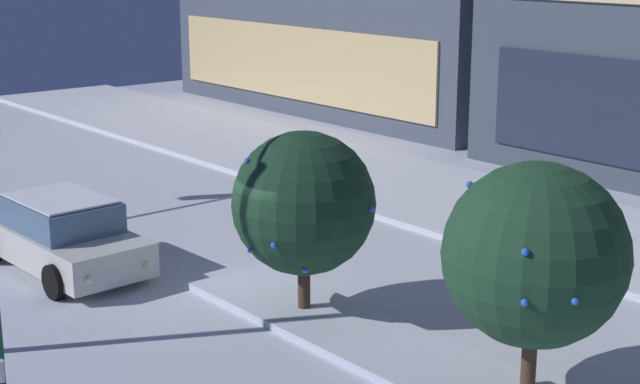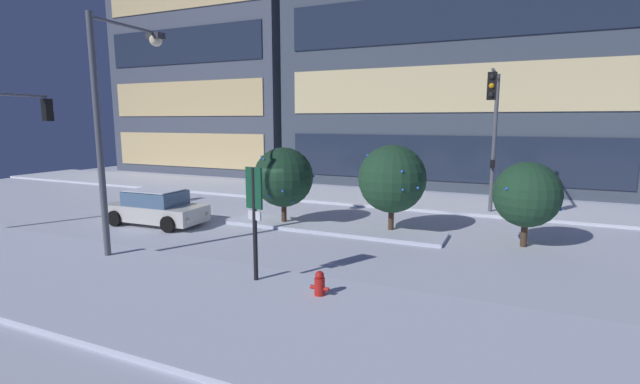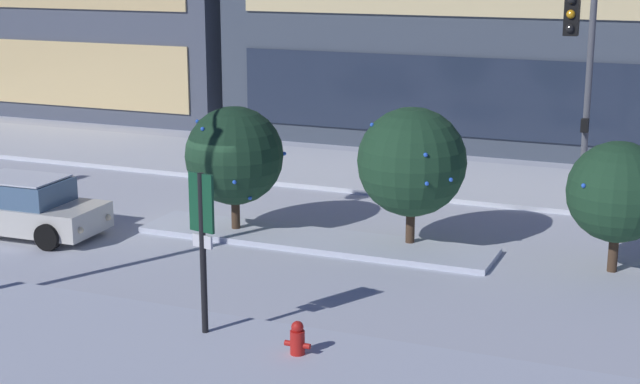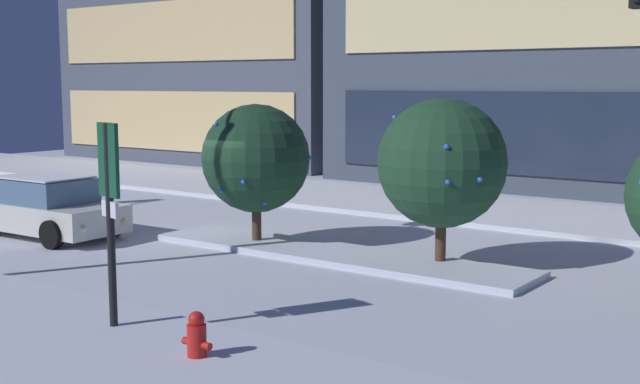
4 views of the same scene
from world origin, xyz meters
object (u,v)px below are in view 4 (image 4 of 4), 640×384
(fire_hydrant, at_px, (197,340))
(decorated_tree_right_of_median, at_px, (442,163))
(car_near, at_px, (45,208))
(decorated_tree_median, at_px, (256,159))
(parking_info_sign, at_px, (110,200))

(fire_hydrant, distance_m, decorated_tree_right_of_median, 7.41)
(decorated_tree_right_of_median, bearing_deg, fire_hydrant, -88.64)
(car_near, xyz_separation_m, decorated_tree_right_of_median, (9.44, 2.66, 1.43))
(fire_hydrant, relative_size, decorated_tree_median, 0.23)
(fire_hydrant, height_order, decorated_tree_median, decorated_tree_median)
(fire_hydrant, bearing_deg, decorated_tree_right_of_median, 91.36)
(car_near, distance_m, parking_info_sign, 8.83)
(fire_hydrant, distance_m, parking_info_sign, 2.62)
(fire_hydrant, xyz_separation_m, parking_info_sign, (-1.99, 0.27, 1.67))
(car_near, xyz_separation_m, parking_info_sign, (7.62, -4.27, 1.33))
(fire_hydrant, xyz_separation_m, decorated_tree_median, (-4.65, 6.69, 1.67))
(car_near, xyz_separation_m, fire_hydrant, (9.61, -4.54, -0.35))
(car_near, distance_m, decorated_tree_right_of_median, 9.91)
(fire_hydrant, height_order, decorated_tree_right_of_median, decorated_tree_right_of_median)
(decorated_tree_right_of_median, bearing_deg, car_near, -164.28)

